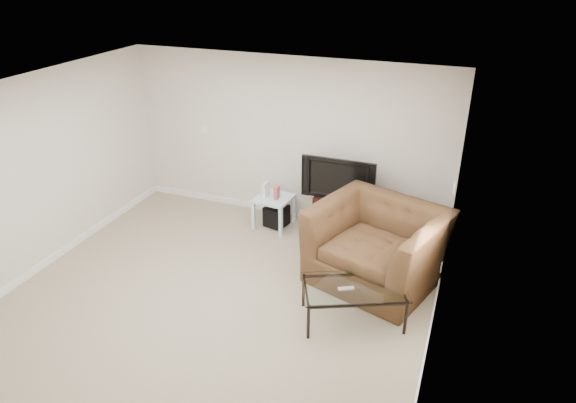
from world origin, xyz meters
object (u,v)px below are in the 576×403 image
at_px(subwoofer, 276,216).
at_px(tv_stand, 339,213).
at_px(side_table, 274,212).
at_px(coffee_table, 353,303).
at_px(recliner, 378,234).
at_px(television, 340,177).

bearing_deg(subwoofer, tv_stand, 13.03).
height_order(tv_stand, subwoofer, tv_stand).
distance_m(side_table, coffee_table, 2.42).
relative_size(side_table, recliner, 0.34).
distance_m(television, coffee_table, 2.18).
distance_m(tv_stand, side_table, 0.98).
relative_size(tv_stand, subwoofer, 2.23).
relative_size(side_table, coffee_table, 0.44).
bearing_deg(side_table, tv_stand, 13.61).
bearing_deg(recliner, coffee_table, -76.37).
height_order(tv_stand, side_table, tv_stand).
bearing_deg(recliner, tv_stand, 144.23).
distance_m(television, subwoofer, 1.17).
bearing_deg(subwoofer, side_table, -151.39).
bearing_deg(subwoofer, television, 11.33).
bearing_deg(tv_stand, television, -90.00).
xyz_separation_m(tv_stand, television, (0.00, -0.03, 0.60)).
xyz_separation_m(subwoofer, recliner, (1.71, -0.87, 0.49)).
relative_size(television, side_table, 1.97).
bearing_deg(coffee_table, tv_stand, 110.11).
bearing_deg(coffee_table, television, 110.37).
relative_size(side_table, subwoofer, 1.65).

